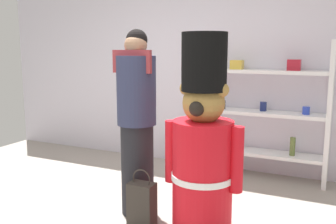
# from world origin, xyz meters

# --- Properties ---
(back_wall) EXTENTS (6.40, 0.12, 2.60)m
(back_wall) POSITION_xyz_m (0.00, 2.20, 1.30)
(back_wall) COLOR silver
(back_wall) RESTS_ON ground_plane
(merchandise_shelf) EXTENTS (1.50, 0.35, 1.63)m
(merchandise_shelf) POSITION_xyz_m (0.79, 1.98, 0.81)
(merchandise_shelf) COLOR white
(merchandise_shelf) RESTS_ON ground_plane
(teddy_bear_guard) EXTENTS (0.67, 0.52, 1.66)m
(teddy_bear_guard) POSITION_xyz_m (0.63, 0.36, 0.72)
(teddy_bear_guard) COLOR red
(teddy_bear_guard) RESTS_ON ground_plane
(person_shopper) EXTENTS (0.37, 0.35, 1.71)m
(person_shopper) POSITION_xyz_m (-0.05, 0.47, 0.88)
(person_shopper) COLOR black
(person_shopper) RESTS_ON ground_plane
(shopping_bag) EXTENTS (0.23, 0.15, 0.51)m
(shopping_bag) POSITION_xyz_m (0.11, 0.25, 0.20)
(shopping_bag) COLOR #332D28
(shopping_bag) RESTS_ON ground_plane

